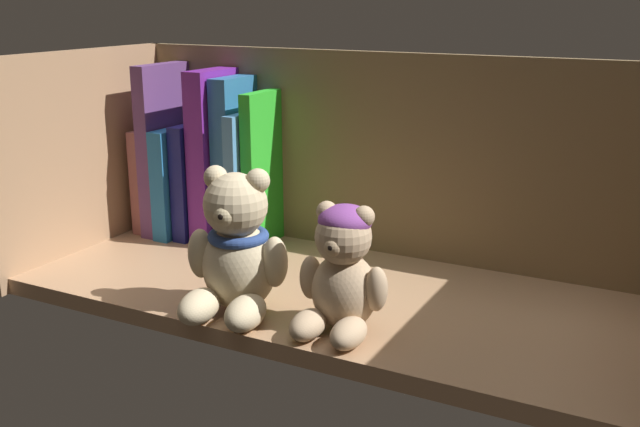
{
  "coord_description": "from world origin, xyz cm",
  "views": [
    {
      "loc": [
        37.57,
        -74.57,
        35.86
      ],
      "look_at": [
        -1.44,
        0.0,
        11.33
      ],
      "focal_mm": 42.07,
      "sensor_mm": 36.0,
      "label": 1
    }
  ],
  "objects_px": {
    "book_7": "(265,169)",
    "teddy_bear_larger": "(236,252)",
    "teddy_bear_smaller": "(342,272)",
    "book_0": "(162,177)",
    "book_1": "(173,147)",
    "book_3": "(203,178)",
    "book_5": "(237,159)",
    "book_2": "(188,178)",
    "book_4": "(218,154)",
    "book_6": "(253,177)"
  },
  "relations": [
    {
      "from": "book_7",
      "to": "teddy_bear_larger",
      "type": "height_order",
      "value": "book_7"
    },
    {
      "from": "teddy_bear_smaller",
      "to": "book_0",
      "type": "bearing_deg",
      "value": 152.36
    },
    {
      "from": "book_1",
      "to": "book_0",
      "type": "bearing_deg",
      "value": 180.0
    },
    {
      "from": "book_7",
      "to": "teddy_bear_larger",
      "type": "distance_m",
      "value": 0.25
    },
    {
      "from": "book_0",
      "to": "book_3",
      "type": "bearing_deg",
      "value": 0.0
    },
    {
      "from": "teddy_bear_larger",
      "to": "book_5",
      "type": "bearing_deg",
      "value": 122.97
    },
    {
      "from": "book_2",
      "to": "teddy_bear_larger",
      "type": "distance_m",
      "value": 0.32
    },
    {
      "from": "book_5",
      "to": "teddy_bear_larger",
      "type": "bearing_deg",
      "value": -57.03
    },
    {
      "from": "book_2",
      "to": "book_7",
      "type": "height_order",
      "value": "book_7"
    },
    {
      "from": "book_3",
      "to": "book_4",
      "type": "xyz_separation_m",
      "value": [
        0.03,
        0.0,
        0.04
      ]
    },
    {
      "from": "book_2",
      "to": "book_3",
      "type": "xyz_separation_m",
      "value": [
        0.03,
        0.0,
        0.0
      ]
    },
    {
      "from": "book_1",
      "to": "teddy_bear_smaller",
      "type": "height_order",
      "value": "book_1"
    },
    {
      "from": "book_4",
      "to": "teddy_bear_larger",
      "type": "distance_m",
      "value": 0.29
    },
    {
      "from": "book_2",
      "to": "book_3",
      "type": "relative_size",
      "value": 0.96
    },
    {
      "from": "book_5",
      "to": "book_0",
      "type": "bearing_deg",
      "value": 180.0
    },
    {
      "from": "book_0",
      "to": "book_4",
      "type": "bearing_deg",
      "value": 0.0
    },
    {
      "from": "book_0",
      "to": "book_2",
      "type": "bearing_deg",
      "value": 0.0
    },
    {
      "from": "book_4",
      "to": "book_0",
      "type": "bearing_deg",
      "value": 180.0
    },
    {
      "from": "book_3",
      "to": "book_7",
      "type": "bearing_deg",
      "value": 0.0
    },
    {
      "from": "book_1",
      "to": "teddy_bear_larger",
      "type": "bearing_deg",
      "value": -40.72
    },
    {
      "from": "book_2",
      "to": "book_4",
      "type": "bearing_deg",
      "value": 0.0
    },
    {
      "from": "book_4",
      "to": "teddy_bear_larger",
      "type": "height_order",
      "value": "book_4"
    },
    {
      "from": "book_2",
      "to": "book_4",
      "type": "xyz_separation_m",
      "value": [
        0.06,
        0.0,
        0.04
      ]
    },
    {
      "from": "book_3",
      "to": "book_6",
      "type": "xyz_separation_m",
      "value": [
        0.09,
        0.0,
        0.01
      ]
    },
    {
      "from": "book_2",
      "to": "book_4",
      "type": "height_order",
      "value": "book_4"
    },
    {
      "from": "book_2",
      "to": "book_6",
      "type": "xyz_separation_m",
      "value": [
        0.11,
        0.0,
        0.01
      ]
    },
    {
      "from": "book_3",
      "to": "book_7",
      "type": "relative_size",
      "value": 0.77
    },
    {
      "from": "book_7",
      "to": "teddy_bear_larger",
      "type": "xyz_separation_m",
      "value": [
        0.1,
        -0.22,
        -0.04
      ]
    },
    {
      "from": "book_6",
      "to": "teddy_bear_smaller",
      "type": "relative_size",
      "value": 1.36
    },
    {
      "from": "teddy_bear_smaller",
      "to": "book_3",
      "type": "bearing_deg",
      "value": 147.21
    },
    {
      "from": "book_2",
      "to": "book_6",
      "type": "relative_size",
      "value": 0.85
    },
    {
      "from": "book_0",
      "to": "teddy_bear_larger",
      "type": "distance_m",
      "value": 0.36
    },
    {
      "from": "book_3",
      "to": "book_6",
      "type": "relative_size",
      "value": 0.89
    },
    {
      "from": "book_4",
      "to": "teddy_bear_smaller",
      "type": "relative_size",
      "value": 1.76
    },
    {
      "from": "book_6",
      "to": "book_7",
      "type": "xyz_separation_m",
      "value": [
        0.02,
        0.0,
        0.01
      ]
    },
    {
      "from": "book_2",
      "to": "book_7",
      "type": "bearing_deg",
      "value": 0.0
    },
    {
      "from": "book_4",
      "to": "teddy_bear_smaller",
      "type": "height_order",
      "value": "book_4"
    },
    {
      "from": "teddy_bear_larger",
      "to": "teddy_bear_smaller",
      "type": "relative_size",
      "value": 1.19
    },
    {
      "from": "book_2",
      "to": "teddy_bear_larger",
      "type": "bearing_deg",
      "value": -43.72
    },
    {
      "from": "book_0",
      "to": "book_6",
      "type": "relative_size",
      "value": 0.81
    },
    {
      "from": "book_5",
      "to": "teddy_bear_larger",
      "type": "distance_m",
      "value": 0.27
    },
    {
      "from": "book_3",
      "to": "book_6",
      "type": "height_order",
      "value": "book_6"
    },
    {
      "from": "book_0",
      "to": "teddy_bear_smaller",
      "type": "distance_m",
      "value": 0.46
    },
    {
      "from": "book_0",
      "to": "book_6",
      "type": "distance_m",
      "value": 0.16
    },
    {
      "from": "book_2",
      "to": "teddy_bear_smaller",
      "type": "relative_size",
      "value": 1.15
    },
    {
      "from": "book_0",
      "to": "book_2",
      "type": "height_order",
      "value": "book_2"
    },
    {
      "from": "book_0",
      "to": "book_6",
      "type": "height_order",
      "value": "book_6"
    },
    {
      "from": "book_2",
      "to": "book_3",
      "type": "bearing_deg",
      "value": 0.0
    },
    {
      "from": "book_1",
      "to": "book_2",
      "type": "relative_size",
      "value": 1.56
    },
    {
      "from": "teddy_bear_smaller",
      "to": "book_7",
      "type": "bearing_deg",
      "value": 136.44
    }
  ]
}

